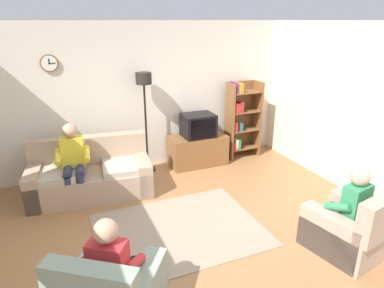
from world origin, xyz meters
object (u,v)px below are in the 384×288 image
person_on_couch (73,159)px  floor_lamp (144,95)px  tv_stand (198,150)px  person_in_right_armchair (348,204)px  couch (91,176)px  tv (198,125)px  bookshelf (240,119)px  armchair_near_bookshelf (350,230)px  person_in_left_armchair (114,263)px

person_on_couch → floor_lamp: bearing=25.9°
tv_stand → person_on_couch: bearing=-166.6°
tv_stand → person_in_right_armchair: person_in_right_armchair is taller
couch → tv: (2.10, 0.42, 0.50)m
bookshelf → tv: bearing=-174.3°
tv_stand → armchair_near_bookshelf: size_ratio=1.08×
couch → person_on_couch: size_ratio=1.61×
couch → armchair_near_bookshelf: (2.73, -2.75, -0.02)m
bookshelf → floor_lamp: size_ratio=0.85×
armchair_near_bookshelf → tv_stand: bearing=101.3°
tv → person_on_couch: 2.40m
tv_stand → person_in_right_armchair: 3.18m
floor_lamp → person_in_left_armchair: floor_lamp is taller
armchair_near_bookshelf → person_in_right_armchair: 0.33m
person_in_left_armchair → person_in_right_armchair: same height
bookshelf → armchair_near_bookshelf: size_ratio=1.55×
bookshelf → person_in_right_armchair: size_ratio=1.41×
couch → bookshelf: 3.17m
tv_stand → person_on_couch: (-2.34, -0.56, 0.40)m
armchair_near_bookshelf → person_in_left_armchair: size_ratio=0.91×
person_in_left_armchair → tv_stand: bearing=54.4°
armchair_near_bookshelf → person_on_couch: (-2.98, 2.64, 0.41)m
couch → tv_stand: 2.15m
tv_stand → floor_lamp: 1.53m
tv_stand → floor_lamp: bearing=174.3°
tv_stand → person_on_couch: size_ratio=0.89×
person_on_couch → tv: bearing=12.8°
bookshelf → armchair_near_bookshelf: bookshelf is taller
armchair_near_bookshelf → bookshelf: bearing=83.9°
tv_stand → person_in_left_armchair: 3.78m
bookshelf → person_in_left_armchair: bookshelf is taller
tv_stand → couch: bearing=-168.0°
floor_lamp → armchair_near_bookshelf: 3.85m
tv → person_in_left_armchair: (-2.20, -3.04, -0.20)m
couch → floor_lamp: size_ratio=1.08×
bookshelf → person_on_couch: (-3.33, -0.63, -0.10)m
tv → person_on_couch: person_on_couch is taller
tv_stand → person_in_left_armchair: (-2.20, -3.06, 0.31)m
person_in_left_armchair → person_in_right_armchair: size_ratio=1.00×
couch → person_on_couch: bearing=-155.8°
tv_stand → floor_lamp: size_ratio=0.59×
person_in_left_armchair → floor_lamp: bearing=69.2°
floor_lamp → couch: bearing=-153.7°
tv → person_in_right_armchair: size_ratio=0.54×
floor_lamp → person_in_left_armchair: (-1.20, -3.16, -0.85)m
tv → armchair_near_bookshelf: 3.27m
armchair_near_bookshelf → person_in_left_armchair: bearing=177.4°
bookshelf → armchair_near_bookshelf: 3.33m
couch → person_in_left_armchair: person_in_left_armchair is taller
couch → armchair_near_bookshelf: size_ratio=1.95×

